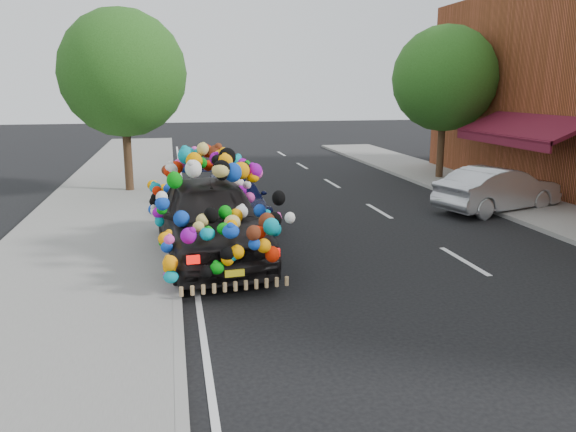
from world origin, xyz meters
The scene contains 10 objects.
ground centered at (0.00, 0.00, 0.00)m, with size 100.00×100.00×0.00m, color black.
sidewalk centered at (-4.30, 0.00, 0.06)m, with size 4.00×60.00×0.12m, color gray.
kerb centered at (-2.35, 0.00, 0.07)m, with size 0.15×60.00×0.13m, color gray.
footpath_far centered at (8.20, 3.00, 0.06)m, with size 3.00×40.00×0.12m, color gray.
lane_markings centered at (3.60, 0.00, 0.01)m, with size 6.00×50.00×0.01m, color silver, non-canonical shape.
tree_near_sidewalk centered at (-3.80, 9.50, 4.02)m, with size 4.20×4.20×6.13m.
tree_far_b centered at (8.00, 10.00, 3.89)m, with size 4.00×4.00×5.90m.
plush_art_car centered at (-1.59, 1.32, 1.23)m, with size 2.83×5.43×2.37m.
navy_sedan centered at (-0.78, 4.50, 0.62)m, with size 1.73×4.26×1.24m, color black.
silver_hatchback centered at (7.00, 4.29, 0.66)m, with size 1.39×3.99×1.32m, color #A9ABB0.
Camera 1 is at (-2.33, -10.31, 3.57)m, focal length 35.00 mm.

